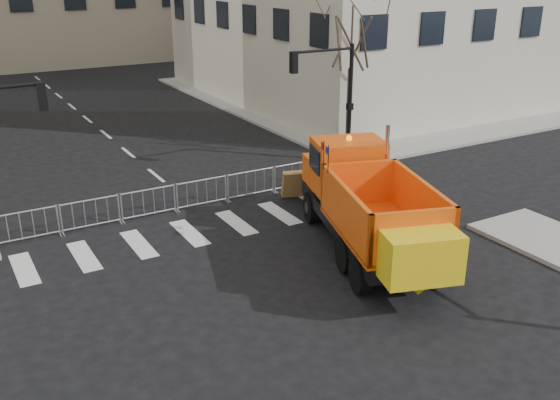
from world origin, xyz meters
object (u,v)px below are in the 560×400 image
cop_b (315,183)px  newspaper_box (329,174)px  plow_truck (369,204)px  cop_a (311,183)px  cop_c (339,163)px

cop_b → newspaper_box: (1.30, 1.00, -0.14)m
plow_truck → cop_a: 4.75m
cop_a → cop_c: 2.47m
plow_truck → cop_a: (0.81, 4.60, -0.87)m
cop_a → plow_truck: bearing=56.5°
cop_a → newspaper_box: (1.42, 0.85, -0.13)m
plow_truck → cop_a: plow_truck is taller
cop_c → newspaper_box: cop_c is taller
cop_a → cop_b: (0.12, -0.14, 0.02)m
plow_truck → cop_a: bearing=7.6°
cop_a → newspaper_box: cop_a is taller
cop_a → cop_b: bearing=106.2°
cop_a → cop_b: cop_b is taller
plow_truck → cop_b: 4.63m
cop_b → newspaper_box: 1.64m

